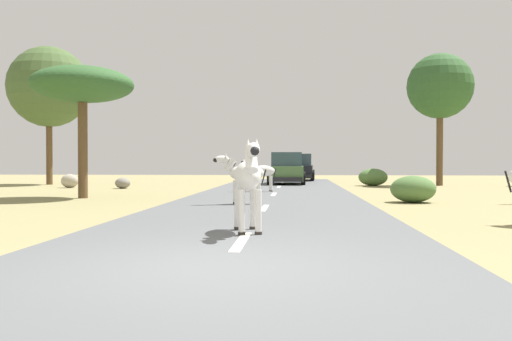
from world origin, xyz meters
TOP-DOWN VIEW (x-y plane):
  - ground_plane at (0.00, 0.00)m, footprint 90.00×90.00m
  - road at (0.14, 0.00)m, footprint 6.00×64.00m
  - lane_markings at (0.14, -1.00)m, footprint 0.16×56.00m
  - zebra_0 at (0.16, 3.06)m, footprint 0.66×1.68m
  - zebra_1 at (-0.53, 9.31)m, footprint 1.53×0.63m
  - zebra_3 at (-0.45, 15.95)m, footprint 1.46×0.57m
  - car_0 at (1.16, 29.51)m, footprint 2.17×4.42m
  - car_1 at (0.46, 23.73)m, footprint 2.03×4.35m
  - tree_0 at (8.60, 23.18)m, footprint 3.46×3.46m
  - tree_1 at (-6.46, 12.17)m, footprint 3.54×3.54m
  - tree_2 at (-12.76, 22.97)m, footprint 4.47×4.47m
  - bush_0 at (5.02, 22.63)m, footprint 1.52×1.37m
  - bush_3 at (4.62, 10.95)m, footprint 1.39×1.25m
  - rock_1 at (-10.05, 19.38)m, footprint 0.84×0.63m
  - rock_4 at (-7.24, 18.88)m, footprint 0.71×0.73m

SIDE VIEW (x-z plane):
  - ground_plane at x=0.00m, z-range 0.00..0.00m
  - road at x=0.14m, z-range 0.00..0.05m
  - lane_markings at x=0.14m, z-range 0.05..0.06m
  - rock_4 at x=-7.24m, z-range 0.00..0.52m
  - rock_1 at x=-10.05m, z-range 0.00..0.67m
  - bush_3 at x=4.62m, z-range 0.00..0.84m
  - bush_0 at x=5.02m, z-range 0.00..0.91m
  - car_0 at x=1.16m, z-range -0.02..1.72m
  - car_1 at x=0.46m, z-range -0.02..1.72m
  - zebra_3 at x=-0.45m, z-range 0.18..1.57m
  - zebra_1 at x=-0.53m, z-range 0.19..1.65m
  - zebra_0 at x=0.16m, z-range 0.20..1.81m
  - tree_1 at x=-6.46m, z-range 1.62..6.21m
  - tree_0 at x=8.60m, z-range 1.75..8.77m
  - tree_2 at x=-12.76m, z-range 1.59..9.26m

